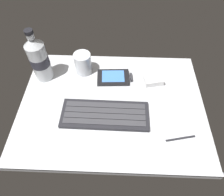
{
  "coord_description": "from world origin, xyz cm",
  "views": [
    {
      "loc": [
        1.57,
        -41.25,
        58.49
      ],
      "look_at": [
        0.0,
        0.0,
        3.0
      ],
      "focal_mm": 32.72,
      "sensor_mm": 36.0,
      "label": 1
    }
  ],
  "objects_px": {
    "keyboard": "(105,115)",
    "handheld_device": "(115,77)",
    "juice_cup": "(83,64)",
    "charger_block": "(153,79)",
    "stylus_pen": "(181,138)",
    "water_bottle": "(39,59)"
  },
  "relations": [
    {
      "from": "water_bottle",
      "to": "stylus_pen",
      "type": "height_order",
      "value": "water_bottle"
    },
    {
      "from": "keyboard",
      "to": "juice_cup",
      "type": "height_order",
      "value": "juice_cup"
    },
    {
      "from": "charger_block",
      "to": "stylus_pen",
      "type": "bearing_deg",
      "value": -74.16
    },
    {
      "from": "juice_cup",
      "to": "handheld_device",
      "type": "bearing_deg",
      "value": -15.99
    },
    {
      "from": "handheld_device",
      "to": "charger_block",
      "type": "height_order",
      "value": "charger_block"
    },
    {
      "from": "handheld_device",
      "to": "charger_block",
      "type": "bearing_deg",
      "value": -3.11
    },
    {
      "from": "handheld_device",
      "to": "stylus_pen",
      "type": "xyz_separation_m",
      "value": [
        0.21,
        -0.24,
        -0.0
      ]
    },
    {
      "from": "handheld_device",
      "to": "charger_block",
      "type": "distance_m",
      "value": 0.15
    },
    {
      "from": "charger_block",
      "to": "stylus_pen",
      "type": "relative_size",
      "value": 0.74
    },
    {
      "from": "keyboard",
      "to": "stylus_pen",
      "type": "xyz_separation_m",
      "value": [
        0.24,
        -0.07,
        -0.0
      ]
    },
    {
      "from": "juice_cup",
      "to": "stylus_pen",
      "type": "bearing_deg",
      "value": -39.69
    },
    {
      "from": "handheld_device",
      "to": "juice_cup",
      "type": "xyz_separation_m",
      "value": [
        -0.12,
        0.04,
        0.03
      ]
    },
    {
      "from": "charger_block",
      "to": "water_bottle",
      "type": "bearing_deg",
      "value": 178.54
    },
    {
      "from": "keyboard",
      "to": "handheld_device",
      "type": "distance_m",
      "value": 0.17
    },
    {
      "from": "stylus_pen",
      "to": "keyboard",
      "type": "bearing_deg",
      "value": 151.06
    },
    {
      "from": "keyboard",
      "to": "charger_block",
      "type": "relative_size",
      "value": 4.16
    },
    {
      "from": "keyboard",
      "to": "stylus_pen",
      "type": "relative_size",
      "value": 3.07
    },
    {
      "from": "water_bottle",
      "to": "stylus_pen",
      "type": "bearing_deg",
      "value": -26.98
    },
    {
      "from": "charger_block",
      "to": "stylus_pen",
      "type": "xyz_separation_m",
      "value": [
        0.07,
        -0.23,
        -0.01
      ]
    },
    {
      "from": "keyboard",
      "to": "juice_cup",
      "type": "distance_m",
      "value": 0.23
    },
    {
      "from": "keyboard",
      "to": "charger_block",
      "type": "distance_m",
      "value": 0.24
    },
    {
      "from": "handheld_device",
      "to": "water_bottle",
      "type": "bearing_deg",
      "value": 179.42
    }
  ]
}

